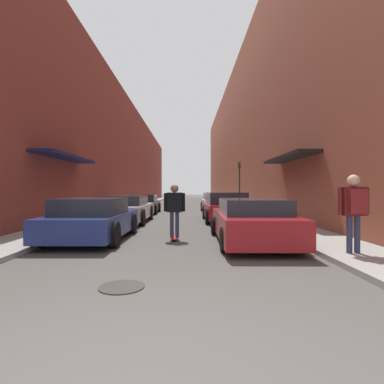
{
  "coord_description": "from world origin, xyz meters",
  "views": [
    {
      "loc": [
        0.44,
        -2.11,
        1.51
      ],
      "look_at": [
        0.61,
        11.89,
        1.41
      ],
      "focal_mm": 28.0,
      "sensor_mm": 36.0,
      "label": 1
    }
  ],
  "objects_px": {
    "parked_car_left_0": "(93,219)",
    "pedestrian": "(354,204)",
    "parked_car_left_2": "(144,204)",
    "parked_car_right_0": "(251,221)",
    "parked_car_right_1": "(226,207)",
    "parked_car_right_2": "(216,203)",
    "manhole_cover": "(122,287)",
    "skateboarder": "(174,206)",
    "traffic_light": "(239,180)",
    "parked_car_left_1": "(126,209)"
  },
  "relations": [
    {
      "from": "parked_car_left_0",
      "to": "pedestrian",
      "type": "xyz_separation_m",
      "value": [
        6.49,
        -2.54,
        0.58
      ]
    },
    {
      "from": "parked_car_left_2",
      "to": "pedestrian",
      "type": "bearing_deg",
      "value": -63.33
    },
    {
      "from": "parked_car_right_0",
      "to": "parked_car_right_1",
      "type": "height_order",
      "value": "parked_car_right_1"
    },
    {
      "from": "parked_car_left_2",
      "to": "pedestrian",
      "type": "distance_m",
      "value": 14.48
    },
    {
      "from": "parked_car_right_2",
      "to": "pedestrian",
      "type": "xyz_separation_m",
      "value": [
        1.76,
        -13.33,
        0.56
      ]
    },
    {
      "from": "parked_car_right_2",
      "to": "manhole_cover",
      "type": "relative_size",
      "value": 6.88
    },
    {
      "from": "parked_car_right_1",
      "to": "skateboarder",
      "type": "relative_size",
      "value": 2.54
    },
    {
      "from": "parked_car_right_0",
      "to": "parked_car_right_2",
      "type": "relative_size",
      "value": 0.97
    },
    {
      "from": "parked_car_left_2",
      "to": "parked_car_right_1",
      "type": "relative_size",
      "value": 0.92
    },
    {
      "from": "parked_car_right_0",
      "to": "traffic_light",
      "type": "xyz_separation_m",
      "value": [
        1.79,
        12.43,
        1.58
      ]
    },
    {
      "from": "skateboarder",
      "to": "manhole_cover",
      "type": "distance_m",
      "value": 4.55
    },
    {
      "from": "parked_car_left_2",
      "to": "manhole_cover",
      "type": "bearing_deg",
      "value": -82.91
    },
    {
      "from": "traffic_light",
      "to": "manhole_cover",
      "type": "bearing_deg",
      "value": -105.81
    },
    {
      "from": "parked_car_left_1",
      "to": "parked_car_right_1",
      "type": "height_order",
      "value": "parked_car_right_1"
    },
    {
      "from": "pedestrian",
      "to": "parked_car_right_2",
      "type": "bearing_deg",
      "value": 97.53
    },
    {
      "from": "parked_car_left_1",
      "to": "manhole_cover",
      "type": "relative_size",
      "value": 6.3
    },
    {
      "from": "skateboarder",
      "to": "manhole_cover",
      "type": "bearing_deg",
      "value": -97.96
    },
    {
      "from": "skateboarder",
      "to": "pedestrian",
      "type": "height_order",
      "value": "pedestrian"
    },
    {
      "from": "manhole_cover",
      "to": "parked_car_right_1",
      "type": "bearing_deg",
      "value": 73.75
    },
    {
      "from": "parked_car_right_0",
      "to": "manhole_cover",
      "type": "xyz_separation_m",
      "value": [
        -2.84,
        -3.94,
        -0.61
      ]
    },
    {
      "from": "manhole_cover",
      "to": "skateboarder",
      "type": "bearing_deg",
      "value": 82.04
    },
    {
      "from": "parked_car_left_0",
      "to": "traffic_light",
      "type": "distance_m",
      "value": 13.69
    },
    {
      "from": "parked_car_right_2",
      "to": "traffic_light",
      "type": "bearing_deg",
      "value": 34.1
    },
    {
      "from": "parked_car_left_2",
      "to": "skateboarder",
      "type": "height_order",
      "value": "skateboarder"
    },
    {
      "from": "parked_car_left_0",
      "to": "pedestrian",
      "type": "bearing_deg",
      "value": -21.4
    },
    {
      "from": "parked_car_left_0",
      "to": "parked_car_right_0",
      "type": "xyz_separation_m",
      "value": [
        4.67,
        -0.46,
        -0.0
      ]
    },
    {
      "from": "parked_car_right_1",
      "to": "traffic_light",
      "type": "xyz_separation_m",
      "value": [
        1.81,
        6.7,
        1.53
      ]
    },
    {
      "from": "parked_car_right_2",
      "to": "parked_car_right_0",
      "type": "bearing_deg",
      "value": -90.29
    },
    {
      "from": "parked_car_left_0",
      "to": "traffic_light",
      "type": "height_order",
      "value": "traffic_light"
    },
    {
      "from": "parked_car_left_1",
      "to": "skateboarder",
      "type": "xyz_separation_m",
      "value": [
        2.46,
        -4.84,
        0.41
      ]
    },
    {
      "from": "parked_car_left_2",
      "to": "manhole_cover",
      "type": "relative_size",
      "value": 5.62
    },
    {
      "from": "parked_car_left_1",
      "to": "traffic_light",
      "type": "bearing_deg",
      "value": 47.74
    },
    {
      "from": "manhole_cover",
      "to": "traffic_light",
      "type": "height_order",
      "value": "traffic_light"
    },
    {
      "from": "parked_car_left_2",
      "to": "manhole_cover",
      "type": "xyz_separation_m",
      "value": [
        1.84,
        -14.78,
        -0.58
      ]
    },
    {
      "from": "parked_car_right_0",
      "to": "manhole_cover",
      "type": "distance_m",
      "value": 4.89
    },
    {
      "from": "parked_car_right_0",
      "to": "pedestrian",
      "type": "height_order",
      "value": "pedestrian"
    },
    {
      "from": "parked_car_left_2",
      "to": "parked_car_right_0",
      "type": "height_order",
      "value": "parked_car_right_0"
    },
    {
      "from": "parked_car_left_0",
      "to": "parked_car_left_2",
      "type": "relative_size",
      "value": 1.05
    },
    {
      "from": "parked_car_right_2",
      "to": "pedestrian",
      "type": "bearing_deg",
      "value": -82.47
    },
    {
      "from": "parked_car_left_1",
      "to": "parked_car_right_0",
      "type": "bearing_deg",
      "value": -48.57
    },
    {
      "from": "manhole_cover",
      "to": "pedestrian",
      "type": "relative_size",
      "value": 0.41
    },
    {
      "from": "parked_car_right_1",
      "to": "manhole_cover",
      "type": "distance_m",
      "value": 10.09
    },
    {
      "from": "parked_car_right_0",
      "to": "pedestrian",
      "type": "distance_m",
      "value": 2.83
    },
    {
      "from": "parked_car_left_0",
      "to": "traffic_light",
      "type": "xyz_separation_m",
      "value": [
        6.47,
        11.97,
        1.58
      ]
    },
    {
      "from": "parked_car_right_2",
      "to": "manhole_cover",
      "type": "height_order",
      "value": "parked_car_right_2"
    },
    {
      "from": "parked_car_left_2",
      "to": "parked_car_right_2",
      "type": "xyz_separation_m",
      "value": [
        4.73,
        0.4,
        0.06
      ]
    },
    {
      "from": "parked_car_right_0",
      "to": "manhole_cover",
      "type": "relative_size",
      "value": 6.65
    },
    {
      "from": "parked_car_left_0",
      "to": "parked_car_left_2",
      "type": "height_order",
      "value": "parked_car_left_0"
    },
    {
      "from": "parked_car_left_0",
      "to": "parked_car_left_1",
      "type": "distance_m",
      "value": 4.84
    },
    {
      "from": "parked_car_right_2",
      "to": "skateboarder",
      "type": "bearing_deg",
      "value": -101.93
    }
  ]
}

